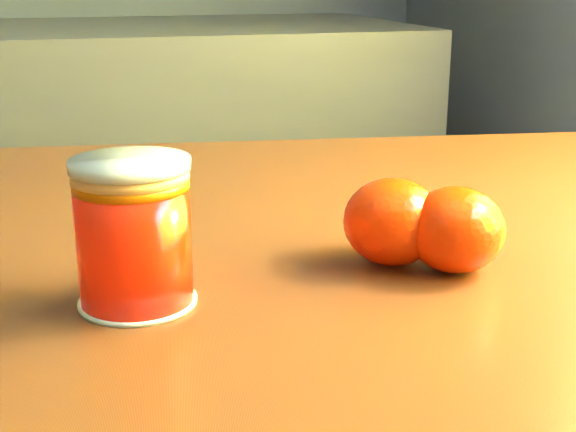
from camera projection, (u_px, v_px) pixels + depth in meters
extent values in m
cube|color=#5F3017|center=(273.00, 281.00, 0.57)|extent=(1.19, 0.91, 0.04)
cylinder|color=#F51A04|center=(134.00, 243.00, 0.47)|extent=(0.07, 0.07, 0.08)
cylinder|color=#F6B364|center=(130.00, 174.00, 0.46)|extent=(0.07, 0.07, 0.01)
cylinder|color=silver|center=(130.00, 166.00, 0.46)|extent=(0.07, 0.07, 0.00)
ellipsoid|color=red|center=(393.00, 221.00, 0.54)|extent=(0.08, 0.08, 0.06)
ellipsoid|color=red|center=(456.00, 230.00, 0.53)|extent=(0.07, 0.07, 0.06)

